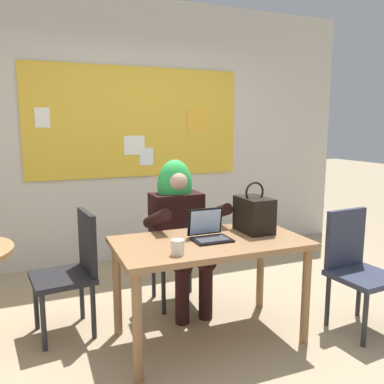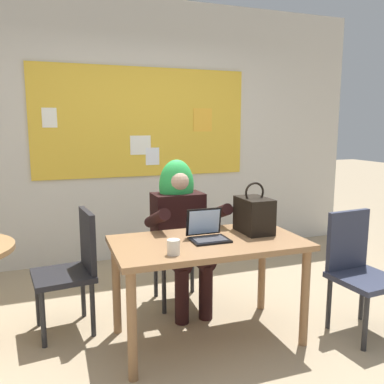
% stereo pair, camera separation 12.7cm
% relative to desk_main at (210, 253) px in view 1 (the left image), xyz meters
% --- Properties ---
extents(ground_plane, '(24.00, 24.00, 0.00)m').
position_rel_desk_main_xyz_m(ground_plane, '(0.02, -0.01, -0.64)').
color(ground_plane, tan).
extents(wall_back_bulletin, '(5.35, 2.18, 2.88)m').
position_rel_desk_main_xyz_m(wall_back_bulletin, '(0.02, 1.99, 0.82)').
color(wall_back_bulletin, beige).
rests_on(wall_back_bulletin, ground).
extents(desk_main, '(1.33, 0.74, 0.73)m').
position_rel_desk_main_xyz_m(desk_main, '(0.00, 0.00, 0.00)').
color(desk_main, '#8E6642').
rests_on(desk_main, ground).
extents(chair_at_desk, '(0.44, 0.44, 0.89)m').
position_rel_desk_main_xyz_m(chair_at_desk, '(-0.00, 0.72, -0.14)').
color(chair_at_desk, black).
rests_on(chair_at_desk, ground).
extents(person_costumed, '(0.60, 0.61, 1.24)m').
position_rel_desk_main_xyz_m(person_costumed, '(-0.00, 0.59, 0.09)').
color(person_costumed, black).
rests_on(person_costumed, ground).
extents(laptop, '(0.26, 0.23, 0.21)m').
position_rel_desk_main_xyz_m(laptop, '(0.00, 0.02, 0.14)').
color(laptop, black).
rests_on(laptop, desk_main).
extents(computer_mouse, '(0.07, 0.11, 0.03)m').
position_rel_desk_main_xyz_m(computer_mouse, '(-0.27, -0.05, 0.11)').
color(computer_mouse, black).
rests_on(computer_mouse, desk_main).
extents(handbag, '(0.20, 0.30, 0.38)m').
position_rel_desk_main_xyz_m(handbag, '(0.40, 0.08, 0.23)').
color(handbag, black).
rests_on(handbag, desk_main).
extents(coffee_mug, '(0.08, 0.08, 0.09)m').
position_rel_desk_main_xyz_m(coffee_mug, '(-0.32, -0.22, 0.14)').
color(coffee_mug, silver).
rests_on(coffee_mug, desk_main).
extents(chair_spare_by_window, '(0.46, 0.46, 0.90)m').
position_rel_desk_main_xyz_m(chair_spare_by_window, '(-0.88, 0.47, -0.13)').
color(chair_spare_by_window, black).
rests_on(chair_spare_by_window, ground).
extents(chair_extra_corner, '(0.45, 0.45, 0.89)m').
position_rel_desk_main_xyz_m(chair_extra_corner, '(1.09, -0.25, -0.14)').
color(chair_extra_corner, '#2D3347').
rests_on(chair_extra_corner, ground).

